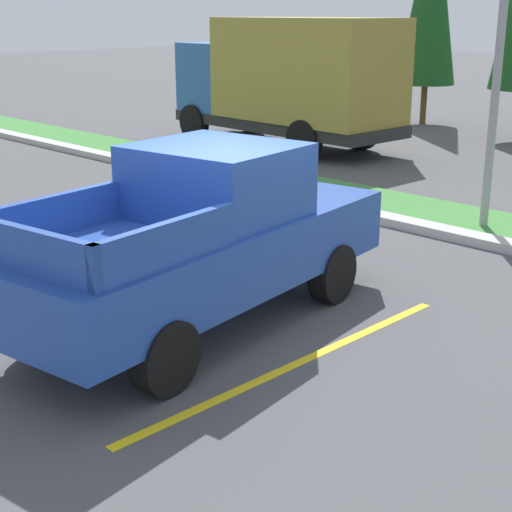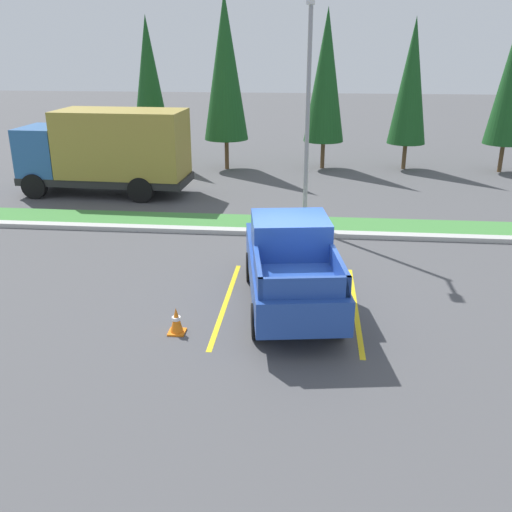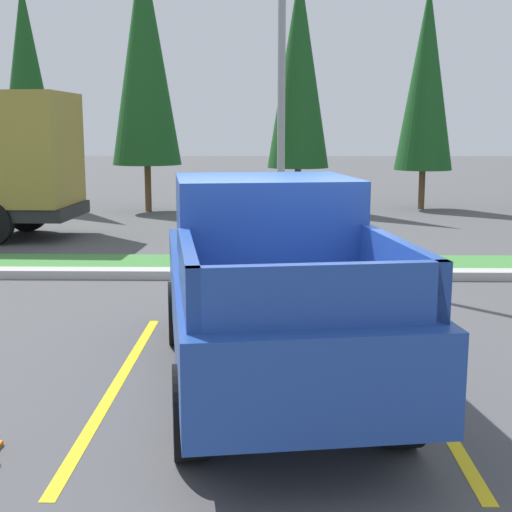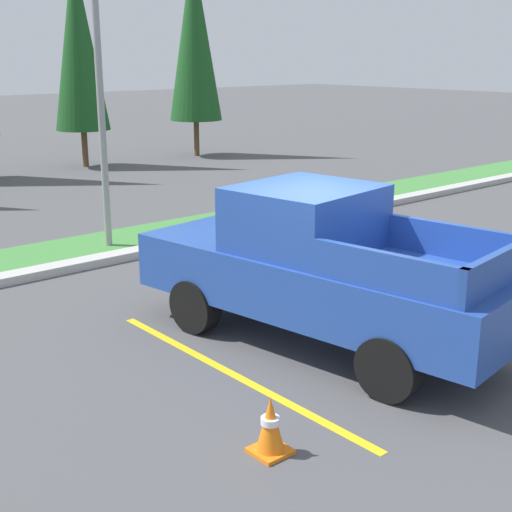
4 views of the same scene
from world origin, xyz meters
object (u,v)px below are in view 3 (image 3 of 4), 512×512
object	(u,v)px
cypress_tree_leftmost	(26,76)
cypress_tree_right_inner	(426,78)
pickup_truck_main	(268,284)
street_light	(282,40)
cypress_tree_left_inner	(145,54)
cypress_tree_center	(299,69)

from	to	relation	value
cypress_tree_leftmost	cypress_tree_right_inner	distance (m)	12.67
pickup_truck_main	cypress_tree_right_inner	bearing A→B (deg)	73.04
street_light	pickup_truck_main	bearing A→B (deg)	-92.15
pickup_truck_main	cypress_tree_left_inner	world-z (taller)	cypress_tree_left_inner
pickup_truck_main	cypress_tree_center	world-z (taller)	cypress_tree_center
street_light	cypress_tree_right_inner	world-z (taller)	street_light
cypress_tree_center	cypress_tree_right_inner	xyz separation A→B (m)	(4.00, 0.23, -0.26)
pickup_truck_main	cypress_tree_right_inner	xyz separation A→B (m)	(4.92, 16.13, 3.09)
cypress_tree_left_inner	cypress_tree_center	bearing A→B (deg)	7.52
cypress_tree_leftmost	cypress_tree_left_inner	size ratio (longest dim) A/B	0.88
cypress_tree_leftmost	cypress_tree_left_inner	bearing A→B (deg)	-14.28
cypress_tree_left_inner	street_light	bearing A→B (deg)	-66.78
cypress_tree_center	cypress_tree_right_inner	size ratio (longest dim) A/B	1.06
cypress_tree_right_inner	cypress_tree_center	bearing A→B (deg)	-176.74
pickup_truck_main	cypress_tree_leftmost	bearing A→B (deg)	115.43
cypress_tree_leftmost	pickup_truck_main	bearing A→B (deg)	-64.57
pickup_truck_main	cypress_tree_left_inner	bearing A→B (deg)	103.87
pickup_truck_main	cypress_tree_right_inner	world-z (taller)	cypress_tree_right_inner
cypress_tree_leftmost	cypress_tree_left_inner	distance (m)	4.14
street_light	cypress_tree_center	world-z (taller)	cypress_tree_center
cypress_tree_center	street_light	bearing A→B (deg)	-94.01
cypress_tree_left_inner	cypress_tree_right_inner	xyz separation A→B (m)	(8.69, 0.85, -0.66)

